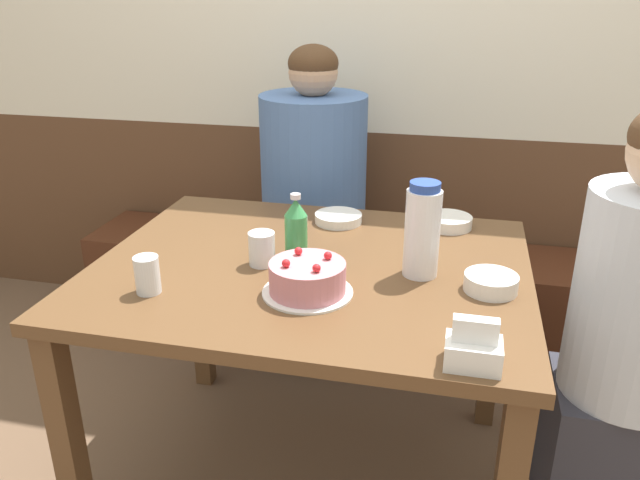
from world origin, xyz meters
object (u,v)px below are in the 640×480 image
Objects in this scene: bowl_rice_small at (338,218)px; bowl_side_dish at (491,283)px; birthday_cake at (307,279)px; person_pale_blue_shirt at (314,211)px; person_teal_shirt at (633,346)px; water_pitcher at (422,230)px; soju_bottle at (296,228)px; napkin_holder at (473,349)px; glass_tumbler_short at (262,249)px; bench_seat at (359,296)px; bowl_soup_white at (448,222)px; glass_water_tall at (147,275)px.

bowl_side_dish reaches higher than bowl_rice_small.
person_pale_blue_shirt is at bearing 102.66° from birthday_cake.
person_teal_shirt is 0.96× the size of person_pale_blue_shirt.
birthday_cake is 0.18× the size of person_pale_blue_shirt.
soju_bottle is at bearing 174.37° from water_pitcher.
bowl_rice_small is at bearing 119.93° from napkin_holder.
glass_tumbler_short is at bearing 3.53° from person_teal_shirt.
bench_seat is at bearing 91.03° from bowl_rice_small.
water_pitcher is 0.21× the size of person_teal_shirt.
person_teal_shirt is at bearing 2.46° from water_pitcher.
birthday_cake is 1.52× the size of bowl_soup_white.
birthday_cake is 0.45m from napkin_holder.
soju_bottle is at bearing -101.70° from bowl_rice_small.
glass_water_tall is (-0.81, -0.20, 0.03)m from bowl_side_dish.
bowl_rice_small is (-0.34, -0.04, -0.00)m from bowl_soup_white.
bench_seat is 1.93× the size of person_teal_shirt.
soju_bottle is at bearing 112.00° from birthday_cake.
water_pitcher reaches higher than glass_water_tall.
napkin_holder is 0.62m from person_teal_shirt.
person_teal_shirt is at bearing 12.57° from bowl_side_dish.
bench_seat is 17.64× the size of bowl_side_dish.
person_pale_blue_shirt is at bearing -147.14° from bench_seat.
soju_bottle reaches higher than bowl_rice_small.
napkin_holder is at bearing 27.86° from person_pale_blue_shirt.
person_pale_blue_shirt is (-0.18, 0.40, -0.13)m from bowl_rice_small.
bowl_side_dish is 0.84m from glass_water_tall.
bowl_soup_white is 0.12× the size of person_teal_shirt.
person_teal_shirt reaches higher than glass_water_tall.
napkin_holder reaches higher than bowl_rice_small.
bowl_side_dish is at bearing 14.82° from birthday_cake.
soju_bottle is 0.41m from glass_water_tall.
napkin_holder reaches higher than glass_tumbler_short.
bowl_side_dish is at bearing -2.22° from glass_tumbler_short.
napkin_holder is 1.18× the size of glass_water_tall.
napkin_holder is at bearing -10.77° from glass_water_tall.
bowl_rice_small is at bearing 58.36° from glass_water_tall.
soju_bottle reaches higher than napkin_holder.
bench_seat is 1.21m from person_teal_shirt.
water_pitcher reaches higher than bowl_side_dish.
bench_seat is at bearing -43.84° from person_teal_shirt.
glass_water_tall is at bearing -158.16° from water_pitcher.
person_pale_blue_shirt reaches higher than water_pitcher.
bowl_rice_small is at bearing -173.71° from bowl_soup_white.
birthday_cake is at bearing 12.06° from glass_water_tall.
person_teal_shirt is at bearing 13.24° from glass_water_tall.
bowl_side_dish is at bearing 13.54° from glass_water_tall.
soju_bottle is (-0.05, -0.79, 0.60)m from bench_seat.
bowl_rice_small is (0.01, -0.51, 0.53)m from bench_seat.
person_pale_blue_shirt is (0.18, 0.97, -0.16)m from glass_water_tall.
water_pitcher is 1.68× the size of bowl_rice_small.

